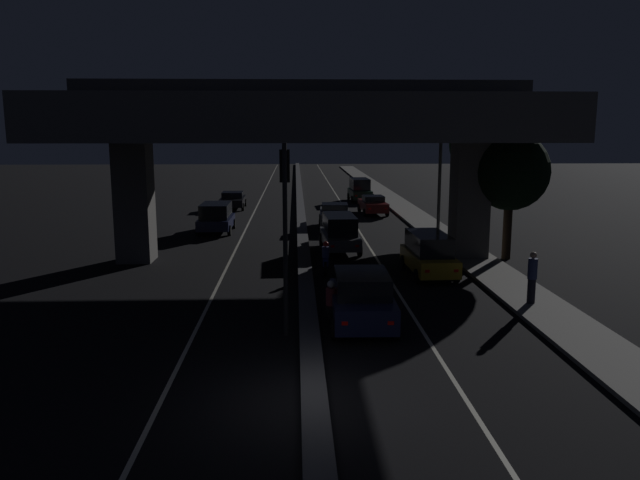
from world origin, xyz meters
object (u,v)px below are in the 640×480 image
at_px(car_black_second_oncoming, 233,200).
at_px(motorcycle_blue_filtering_mid, 326,260).
at_px(car_grey_fourth, 335,215).
at_px(car_dark_green_sixth, 360,190).
at_px(car_dark_red_fifth, 373,205).
at_px(car_dark_blue_lead, 362,299).
at_px(car_taxi_yellow_second, 429,253).
at_px(car_grey_third, 340,232).
at_px(car_dark_blue_lead_oncoming, 216,217).
at_px(traffic_light_left_of_median, 285,207).
at_px(street_lamp, 435,160).
at_px(motorcycle_black_filtering_near, 331,307).
at_px(pedestrian_on_sidewalk, 532,277).

relative_size(car_black_second_oncoming, motorcycle_blue_filtering_mid, 2.20).
bearing_deg(car_grey_fourth, car_dark_green_sixth, -9.27).
height_order(car_dark_red_fifth, car_black_second_oncoming, car_dark_red_fifth).
height_order(car_dark_blue_lead, car_black_second_oncoming, car_dark_blue_lead).
bearing_deg(car_grey_fourth, motorcycle_blue_filtering_mid, 177.36).
xyz_separation_m(car_taxi_yellow_second, car_grey_third, (-3.44, 5.56, 0.05)).
height_order(car_dark_blue_lead_oncoming, motorcycle_blue_filtering_mid, car_dark_blue_lead_oncoming).
height_order(car_dark_green_sixth, car_dark_blue_lead_oncoming, car_dark_green_sixth).
bearing_deg(car_dark_blue_lead_oncoming, car_dark_green_sixth, 147.51).
bearing_deg(car_dark_blue_lead, car_dark_green_sixth, -4.71).
bearing_deg(car_dark_red_fifth, car_black_second_oncoming, 68.07).
bearing_deg(car_taxi_yellow_second, car_dark_red_fifth, -1.61).
height_order(car_dark_red_fifth, car_dark_green_sixth, car_dark_green_sixth).
height_order(car_dark_red_fifth, car_dark_blue_lead_oncoming, car_dark_blue_lead_oncoming).
bearing_deg(car_dark_red_fifth, car_dark_blue_lead, 169.44).
xyz_separation_m(traffic_light_left_of_median, street_lamp, (7.99, 15.91, 0.58)).
bearing_deg(traffic_light_left_of_median, motorcycle_blue_filtering_mid, 78.94).
xyz_separation_m(street_lamp, car_grey_fourth, (-5.19, 5.07, -3.70)).
relative_size(car_grey_fourth, car_black_second_oncoming, 0.98).
height_order(motorcycle_black_filtering_near, pedestrian_on_sidewalk, pedestrian_on_sidewalk).
relative_size(car_taxi_yellow_second, motorcycle_black_filtering_near, 2.25).
bearing_deg(pedestrian_on_sidewalk, car_black_second_oncoming, 115.06).
xyz_separation_m(street_lamp, motorcycle_black_filtering_near, (-6.58, -15.09, -3.88)).
relative_size(car_grey_third, car_grey_fourth, 1.06).
bearing_deg(car_grey_third, car_dark_red_fifth, -16.15).
relative_size(street_lamp, motorcycle_black_filtering_near, 3.91).
height_order(street_lamp, car_grey_third, street_lamp).
distance_m(traffic_light_left_of_median, car_taxi_yellow_second, 10.24).
bearing_deg(motorcycle_black_filtering_near, car_taxi_yellow_second, -34.94).
bearing_deg(car_dark_blue_lead, car_grey_fourth, -0.10).
xyz_separation_m(car_dark_green_sixth, motorcycle_black_filtering_near, (-4.51, -34.87, -0.40)).
xyz_separation_m(car_dark_red_fifth, pedestrian_on_sidewalk, (2.56, -24.59, 0.37)).
xyz_separation_m(traffic_light_left_of_median, car_taxi_yellow_second, (6.01, 7.74, -2.98)).
bearing_deg(motorcycle_blue_filtering_mid, pedestrian_on_sidewalk, -124.55).
distance_m(car_grey_fourth, car_dark_red_fifth, 7.11).
relative_size(car_dark_green_sixth, pedestrian_on_sidewalk, 2.26).
xyz_separation_m(car_dark_red_fifth, car_dark_green_sixth, (-0.12, 8.37, 0.32)).
xyz_separation_m(car_taxi_yellow_second, motorcycle_blue_filtering_mid, (-4.40, 0.47, -0.34)).
relative_size(car_grey_fourth, car_dark_green_sixth, 1.04).
bearing_deg(car_black_second_oncoming, car_dark_red_fifth, 70.13).
bearing_deg(car_taxi_yellow_second, car_black_second_oncoming, 23.05).
bearing_deg(motorcycle_blue_filtering_mid, car_grey_third, -7.15).
bearing_deg(car_dark_blue_lead_oncoming, motorcycle_blue_filtering_mid, 28.82).
xyz_separation_m(car_dark_green_sixth, car_dark_blue_lead_oncoming, (-10.44, -16.20, -0.09)).
relative_size(motorcycle_black_filtering_near, pedestrian_on_sidewalk, 1.06).
bearing_deg(motorcycle_blue_filtering_mid, car_dark_red_fifth, -9.44).
relative_size(car_grey_third, pedestrian_on_sidewalk, 2.48).
distance_m(car_dark_red_fifth, motorcycle_blue_filtering_mid, 19.61).
height_order(street_lamp, car_dark_blue_lead_oncoming, street_lamp).
bearing_deg(car_black_second_oncoming, pedestrian_on_sidewalk, 24.39).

